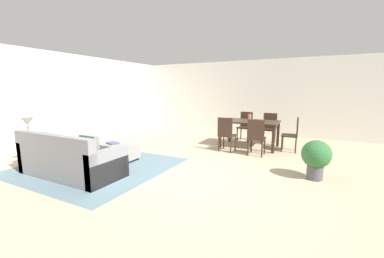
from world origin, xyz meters
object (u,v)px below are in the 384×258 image
Objects in this scene: side_table at (30,146)px; dining_chair_far_right at (269,126)px; table_lamp at (27,122)px; book_on_ottoman at (113,143)px; dining_chair_near_right at (256,135)px; potted_plant at (316,157)px; vase_centerpiece at (250,117)px; ottoman_table at (116,151)px; dining_chair_head_east at (293,132)px; dining_table at (250,124)px; dining_chair_near_left at (226,132)px; couch at (70,160)px; dining_chair_far_left at (245,124)px.

side_table is 0.59× the size of dining_chair_far_right.
book_on_ottoman is (1.28, 1.13, -0.55)m from table_lamp.
dining_chair_near_right is 1.70m from dining_chair_far_right.
dining_chair_near_right is at bearing 140.27° from potted_plant.
side_table is 6.33m from dining_chair_far_right.
dining_chair_far_right is at bearing 62.16° from vase_centerpiece.
table_lamp is at bearing -139.29° from ottoman_table.
dining_chair_head_east is at bearing 38.10° from table_lamp.
dining_chair_near_left is (-0.41, -0.84, -0.15)m from dining_table.
couch is 2.23× the size of dining_chair_far_left.
ottoman_table is at bearing -131.49° from vase_centerpiece.
couch is 4.62m from potted_plant.
book_on_ottoman is at bearing -137.37° from dining_chair_near_left.
dining_chair_far_left is 4.82× the size of vase_centerpiece.
ottoman_table is at bearing 40.71° from side_table.
dining_chair_near_left is 1.00× the size of dining_chair_near_right.
dining_chair_near_left is 1.70m from dining_chair_far_left.
dining_chair_far_left reaches higher than couch.
side_table is at bearing -141.90° from dining_chair_head_east.
vase_centerpiece reaches higher than dining_chair_far_right.
dining_table reaches higher than potted_plant.
ottoman_table is at bearing -131.73° from dining_table.
dining_chair_head_east reaches higher than potted_plant.
dining_chair_far_right is at bearing 63.14° from dining_table.
potted_plant is at bearing -49.01° from vase_centerpiece.
couch is 4.68m from vase_centerpiece.
vase_centerpiece is at bearing 58.05° from couch.
dining_chair_far_right reaches higher than dining_table.
dining_chair_near_right is at bearing 46.85° from couch.
vase_centerpiece is (3.78, 3.91, 0.43)m from side_table.
ottoman_table is at bearing -146.71° from dining_chair_near_right.
side_table is 5.89m from dining_chair_far_left.
dining_chair_near_left reaches higher than couch.
table_lamp reaches higher than dining_chair_far_left.
dining_chair_far_left is at bearing 112.14° from dining_table.
dining_chair_near_right reaches higher than couch.
dining_chair_far_right is 4.64m from book_on_ottoman.
dining_chair_far_left is at bearing 176.46° from dining_chair_far_right.
dining_chair_far_right reaches higher than side_table.
potted_plant is at bearing 19.12° from side_table.
dining_chair_near_left is at bearing -116.02° from dining_table.
couch is at bearing -1.12° from side_table.
dining_chair_near_right reaches higher than ottoman_table.
table_lamp reaches higher than dining_chair_head_east.
potted_plant is at bearing 19.12° from table_lamp.
side_table is 1.03× the size of table_lamp.
side_table is 0.74× the size of potted_plant.
dining_chair_far_left is 1.00× the size of dining_chair_head_east.
potted_plant is at bearing 24.82° from couch.
book_on_ottoman is at bearing -146.88° from dining_chair_near_right.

